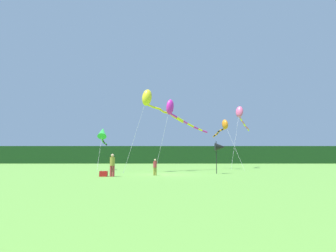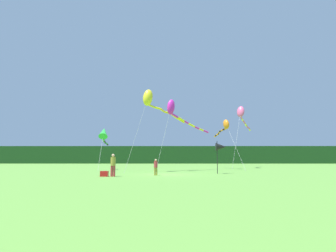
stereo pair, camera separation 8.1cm
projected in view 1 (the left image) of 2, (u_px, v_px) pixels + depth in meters
ground_plane at (168, 174)px, 23.86m from camera, size 120.00×120.00×0.00m
distant_treeline at (169, 155)px, 68.81m from camera, size 108.00×3.91×4.03m
person_adult at (113, 164)px, 21.28m from camera, size 0.36×0.36×1.65m
person_child at (156, 166)px, 22.73m from camera, size 0.28×0.28×1.27m
cooler_box at (105, 174)px, 21.28m from camera, size 0.56×0.42×0.40m
banner_flag_pole at (221, 147)px, 25.17m from camera, size 0.90×0.70×2.81m
kite_rainbow at (241, 114)px, 38.56m from camera, size 4.88×9.45×8.22m
kite_magenta at (176, 111)px, 30.38m from camera, size 6.01×7.30×7.46m
kite_green at (104, 133)px, 33.67m from camera, size 1.17×7.02×5.12m
kite_yellow at (151, 100)px, 29.10m from camera, size 5.79×6.50×8.26m
kite_orange at (225, 126)px, 35.79m from camera, size 2.22×7.36×6.21m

